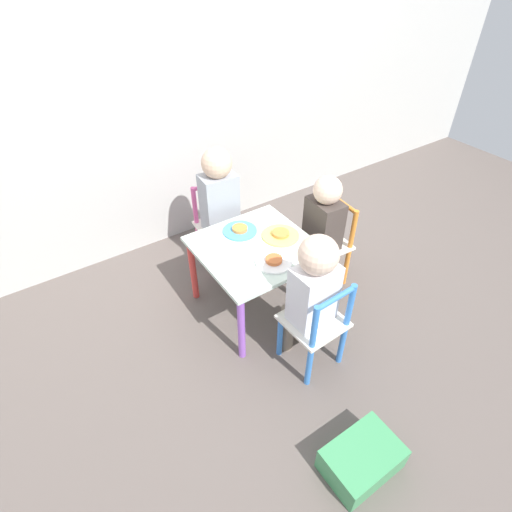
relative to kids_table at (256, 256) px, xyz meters
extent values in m
plane|color=#5B514C|center=(0.00, 0.00, -0.36)|extent=(6.00, 6.00, 0.00)
cube|color=beige|center=(0.00, 0.91, 0.94)|extent=(6.00, 0.06, 2.60)
cube|color=silver|center=(0.00, 0.00, 0.05)|extent=(0.57, 0.57, 0.02)
cylinder|color=#8E51BC|center=(-0.25, -0.25, -0.16)|extent=(0.04, 0.04, 0.41)
cylinder|color=teal|center=(0.25, -0.25, -0.16)|extent=(0.04, 0.04, 0.41)
cylinder|color=#DB3D38|center=(-0.25, 0.25, -0.16)|extent=(0.04, 0.04, 0.41)
cylinder|color=yellow|center=(0.25, 0.25, -0.16)|extent=(0.04, 0.04, 0.41)
cube|color=silver|center=(0.02, -0.45, -0.09)|extent=(0.27, 0.27, 0.02)
cylinder|color=#387AD1|center=(0.12, -0.34, -0.23)|extent=(0.03, 0.03, 0.27)
cylinder|color=#387AD1|center=(-0.09, -0.35, -0.23)|extent=(0.03, 0.03, 0.27)
cylinder|color=#387AD1|center=(0.13, -0.55, -0.23)|extent=(0.03, 0.03, 0.27)
cylinder|color=#387AD1|center=(-0.08, -0.56, -0.23)|extent=(0.03, 0.03, 0.27)
cylinder|color=#387AD1|center=(0.13, -0.55, 0.03)|extent=(0.03, 0.03, 0.26)
cylinder|color=#387AD1|center=(-0.08, -0.56, 0.03)|extent=(0.03, 0.03, 0.26)
cylinder|color=#387AD1|center=(0.02, -0.56, 0.14)|extent=(0.21, 0.03, 0.02)
cube|color=silver|center=(0.45, -0.03, -0.09)|extent=(0.28, 0.28, 0.02)
cylinder|color=orange|center=(0.35, 0.08, -0.23)|extent=(0.03, 0.03, 0.27)
cylinder|color=orange|center=(0.34, -0.13, -0.23)|extent=(0.03, 0.03, 0.27)
cylinder|color=orange|center=(0.56, 0.07, -0.23)|extent=(0.03, 0.03, 0.27)
cylinder|color=orange|center=(0.55, -0.14, -0.23)|extent=(0.03, 0.03, 0.27)
cylinder|color=orange|center=(0.56, 0.07, 0.03)|extent=(0.03, 0.03, 0.26)
cylinder|color=orange|center=(0.55, -0.14, 0.03)|extent=(0.03, 0.03, 0.26)
cylinder|color=orange|center=(0.55, -0.04, 0.14)|extent=(0.04, 0.21, 0.02)
cube|color=silver|center=(0.03, 0.45, -0.09)|extent=(0.28, 0.28, 0.02)
cylinder|color=#E5599E|center=(-0.08, 0.35, -0.23)|extent=(0.03, 0.03, 0.27)
cylinder|color=#E5599E|center=(0.13, 0.33, -0.23)|extent=(0.03, 0.03, 0.27)
cylinder|color=#E5599E|center=(-0.06, 0.56, -0.23)|extent=(0.03, 0.03, 0.27)
cylinder|color=#E5599E|center=(0.15, 0.55, -0.23)|extent=(0.03, 0.03, 0.27)
cylinder|color=#E5599E|center=(-0.06, 0.56, 0.03)|extent=(0.03, 0.03, 0.26)
cylinder|color=#E5599E|center=(0.15, 0.55, 0.03)|extent=(0.03, 0.03, 0.26)
cylinder|color=#E5599E|center=(0.04, 0.55, 0.14)|extent=(0.21, 0.04, 0.02)
cylinder|color=#7A6B5B|center=(0.06, -0.33, -0.22)|extent=(0.07, 0.07, 0.28)
cylinder|color=#7A6B5B|center=(-0.04, -0.33, -0.22)|extent=(0.07, 0.07, 0.28)
cube|color=silver|center=(0.02, -0.43, 0.06)|extent=(0.21, 0.15, 0.30)
sphere|color=beige|center=(0.02, -0.43, 0.29)|extent=(0.17, 0.17, 0.17)
cylinder|color=#4C608E|center=(0.33, 0.03, -0.22)|extent=(0.07, 0.07, 0.28)
cylinder|color=#4C608E|center=(0.33, -0.07, -0.22)|extent=(0.07, 0.07, 0.28)
cube|color=#423833|center=(0.43, -0.03, 0.06)|extent=(0.15, 0.21, 0.28)
sphere|color=beige|center=(0.43, -0.03, 0.26)|extent=(0.15, 0.15, 0.15)
cylinder|color=#38383D|center=(-0.03, 0.33, -0.22)|extent=(0.07, 0.07, 0.28)
cylinder|color=#38383D|center=(0.07, 0.32, -0.22)|extent=(0.07, 0.07, 0.28)
cube|color=#999EA8|center=(0.03, 0.43, 0.09)|extent=(0.21, 0.15, 0.35)
sphere|color=#DBB293|center=(0.03, 0.43, 0.34)|extent=(0.17, 0.17, 0.17)
cylinder|color=white|center=(0.00, -0.15, 0.07)|extent=(0.18, 0.18, 0.01)
cylinder|color=#CC6633|center=(0.00, -0.15, 0.08)|extent=(0.08, 0.08, 0.02)
cylinder|color=#EADB66|center=(0.15, 0.00, 0.07)|extent=(0.20, 0.20, 0.01)
cylinder|color=#D6843D|center=(0.15, 0.00, 0.08)|extent=(0.09, 0.09, 0.02)
cylinder|color=#4C9EE0|center=(0.00, 0.15, 0.07)|extent=(0.18, 0.18, 0.01)
cylinder|color=#D6843D|center=(0.00, 0.15, 0.08)|extent=(0.08, 0.08, 0.02)
cube|color=#3D8E56|center=(-0.15, -0.98, -0.30)|extent=(0.30, 0.21, 0.13)
camera|label=1|loc=(-0.89, -1.33, 1.31)|focal=28.00mm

